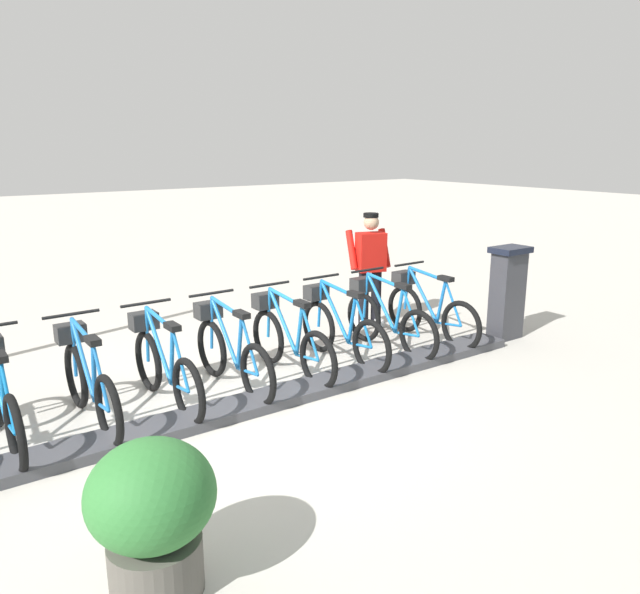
# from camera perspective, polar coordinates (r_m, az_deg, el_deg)

# --- Properties ---
(ground_plane) EXTENTS (60.00, 60.00, 0.00)m
(ground_plane) POSITION_cam_1_polar(r_m,az_deg,el_deg) (6.38, -7.05, -10.42)
(ground_plane) COLOR beige
(dock_rail_base) EXTENTS (0.44, 7.58, 0.10)m
(dock_rail_base) POSITION_cam_1_polar(r_m,az_deg,el_deg) (6.36, -7.06, -10.01)
(dock_rail_base) COLOR #47474C
(dock_rail_base) RESTS_ON ground
(payment_kiosk) EXTENTS (0.36, 0.52, 1.28)m
(payment_kiosk) POSITION_cam_1_polar(r_m,az_deg,el_deg) (8.79, 16.96, 0.51)
(payment_kiosk) COLOR #38383D
(payment_kiosk) RESTS_ON ground
(bike_docked_0) EXTENTS (1.72, 0.54, 1.02)m
(bike_docked_0) POSITION_cam_1_polar(r_m,az_deg,el_deg) (8.53, 9.96, -1.13)
(bike_docked_0) COLOR black
(bike_docked_0) RESTS_ON ground
(bike_docked_1) EXTENTS (1.72, 0.54, 1.02)m
(bike_docked_1) POSITION_cam_1_polar(r_m,az_deg,el_deg) (8.03, 6.15, -1.95)
(bike_docked_1) COLOR black
(bike_docked_1) RESTS_ON ground
(bike_docked_2) EXTENTS (1.72, 0.54, 1.02)m
(bike_docked_2) POSITION_cam_1_polar(r_m,az_deg,el_deg) (7.57, 1.85, -2.87)
(bike_docked_2) COLOR black
(bike_docked_2) RESTS_ON ground
(bike_docked_3) EXTENTS (1.72, 0.54, 1.02)m
(bike_docked_3) POSITION_cam_1_polar(r_m,az_deg,el_deg) (7.16, -2.98, -3.87)
(bike_docked_3) COLOR black
(bike_docked_3) RESTS_ON ground
(bike_docked_4) EXTENTS (1.72, 0.54, 1.02)m
(bike_docked_4) POSITION_cam_1_polar(r_m,az_deg,el_deg) (6.81, -8.36, -4.96)
(bike_docked_4) COLOR black
(bike_docked_4) RESTS_ON ground
(bike_docked_5) EXTENTS (1.72, 0.54, 1.02)m
(bike_docked_5) POSITION_cam_1_polar(r_m,az_deg,el_deg) (6.53, -14.28, -6.11)
(bike_docked_5) COLOR black
(bike_docked_5) RESTS_ON ground
(bike_docked_6) EXTENTS (1.72, 0.54, 1.02)m
(bike_docked_6) POSITION_cam_1_polar(r_m,az_deg,el_deg) (6.33, -20.69, -7.27)
(bike_docked_6) COLOR black
(bike_docked_6) RESTS_ON ground
(bike_docked_7) EXTENTS (1.72, 0.54, 1.02)m
(bike_docked_7) POSITION_cam_1_polar(r_m,az_deg,el_deg) (6.21, -27.46, -8.39)
(bike_docked_7) COLOR black
(bike_docked_7) RESTS_ON ground
(worker_near_rack) EXTENTS (0.58, 0.69, 1.66)m
(worker_near_rack) POSITION_cam_1_polar(r_m,az_deg,el_deg) (9.01, 4.68, 2.99)
(worker_near_rack) COLOR white
(worker_near_rack) RESTS_ON ground
(planter_bush) EXTENTS (0.76, 0.76, 0.97)m
(planter_bush) POSITION_cam_1_polar(r_m,az_deg,el_deg) (3.93, -15.27, -18.58)
(planter_bush) COLOR #59544C
(planter_bush) RESTS_ON ground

